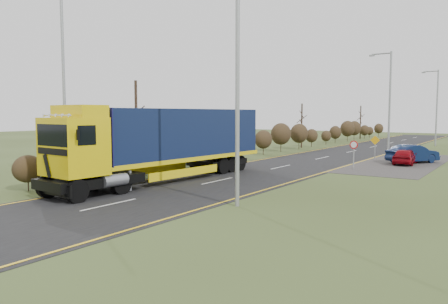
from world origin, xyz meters
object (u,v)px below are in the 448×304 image
at_px(car_red_hatchback, 405,156).
at_px(speed_sign, 354,150).
at_px(car_blue_sedan, 413,154).
at_px(streetlight_near, 234,70).
at_px(lorry, 166,139).

height_order(car_red_hatchback, speed_sign, speed_sign).
bearing_deg(car_blue_sedan, streetlight_near, 112.86).
bearing_deg(car_blue_sedan, lorry, 91.57).
distance_m(lorry, streetlight_near, 8.51).
distance_m(car_blue_sedan, speed_sign, 7.34).
relative_size(lorry, speed_sign, 7.59).
height_order(car_blue_sedan, speed_sign, speed_sign).
xyz_separation_m(car_blue_sedan, streetlight_near, (-2.91, -21.40, 4.98)).
bearing_deg(car_blue_sedan, car_red_hatchback, 109.05).
xyz_separation_m(lorry, streetlight_near, (7.01, -3.54, 3.28)).
xyz_separation_m(streetlight_near, speed_sign, (0.40, 14.53, -4.30)).
distance_m(lorry, car_red_hatchback, 19.21).
xyz_separation_m(car_red_hatchback, car_blue_sedan, (0.27, 1.34, 0.10)).
height_order(lorry, car_red_hatchback, lorry).
bearing_deg(speed_sign, car_blue_sedan, 69.93).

